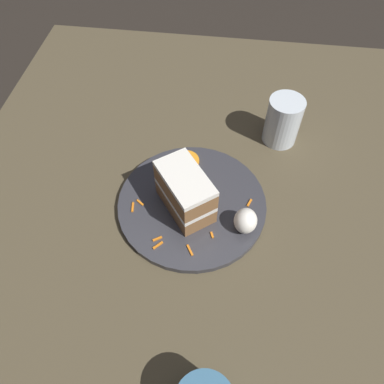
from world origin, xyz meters
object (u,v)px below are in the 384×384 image
drinking_glass (282,123)px  orange_garnish (186,161)px  plate (192,204)px  cream_dollop (245,221)px  cake_slice (185,192)px

drinking_glass → orange_garnish: bearing=118.5°
plate → orange_garnish: (0.11, 0.03, 0.01)m
orange_garnish → drinking_glass: drinking_glass is taller
plate → cream_dollop: bearing=-113.4°
plate → orange_garnish: orange_garnish is taller
cake_slice → drinking_glass: bearing=13.3°
cream_dollop → orange_garnish: bearing=41.5°
orange_garnish → cake_slice: bearing=-172.6°
cake_slice → cream_dollop: 0.13m
plate → cake_slice: (-0.01, 0.01, 0.06)m
plate → orange_garnish: bearing=14.3°
orange_garnish → drinking_glass: size_ratio=0.51×
cream_dollop → orange_garnish: 0.20m
plate → drinking_glass: drinking_glass is taller
plate → cake_slice: size_ratio=2.14×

